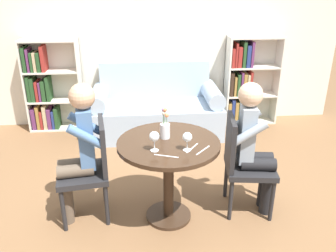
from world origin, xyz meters
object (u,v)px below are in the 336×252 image
bookshelf_left (48,89)px  person_right (255,146)px  chair_right (242,161)px  person_left (78,150)px  chair_left (91,166)px  flower_vase (165,127)px  bookshelf_right (245,83)px  wine_glass_right (187,138)px  couch (156,110)px  wine_glass_left (154,137)px

bookshelf_left → person_right: size_ratio=1.02×
chair_right → person_left: size_ratio=0.73×
chair_left → flower_vase: flower_vase is taller
bookshelf_right → chair_right: bookshelf_right is taller
bookshelf_right → flower_vase: bearing=-122.2°
chair_right → wine_glass_right: bearing=121.5°
couch → person_left: person_left is taller
couch → flower_vase: bearing=-90.7°
person_right → wine_glass_right: size_ratio=8.05×
chair_left → person_left: person_left is taller
person_right → couch: bearing=29.6°
wine_glass_left → chair_right: bearing=16.1°
chair_left → wine_glass_right: chair_left is taller
chair_left → person_left: size_ratio=0.73×
bookshelf_left → chair_left: bearing=-68.7°
chair_right → person_left: 1.42m
flower_vase → bookshelf_left: bearing=124.8°
couch → bookshelf_right: bearing=11.5°
wine_glass_left → flower_vase: flower_vase is taller
chair_left → person_left: 0.19m
chair_left → wine_glass_left: (0.54, -0.25, 0.37)m
chair_right → wine_glass_right: (-0.53, -0.24, 0.36)m
bookshelf_right → chair_right: bearing=-106.6°
bookshelf_right → chair_left: bearing=-133.6°
couch → bookshelf_left: bearing=169.8°
couch → person_right: (0.75, -1.82, 0.34)m
wine_glass_left → chair_left: bearing=155.3°
chair_right → person_left: bearing=97.0°
person_left → bookshelf_left: bearing=-168.6°
chair_right → wine_glass_left: (-0.78, -0.23, 0.37)m
chair_left → flower_vase: (0.64, -0.02, 0.35)m
chair_left → chair_right: 1.32m
chair_left → person_left: (-0.09, -0.02, 0.17)m
wine_glass_left → flower_vase: 0.25m
bookshelf_left → flower_vase: (1.43, -2.06, 0.27)m
wine_glass_left → flower_vase: size_ratio=0.60×
person_left → person_right: size_ratio=1.02×
chair_left → person_left: bearing=-84.9°
chair_right → person_left: person_left is taller
couch → wine_glass_left: couch is taller
couch → bookshelf_left: (-1.46, 0.26, 0.26)m
couch → wine_glass_right: (0.13, -2.04, 0.54)m
couch → wine_glass_right: 2.12m
person_left → wine_glass_left: bearing=62.4°
person_right → wine_glass_left: 0.92m
bookshelf_left → couch: bearing=-10.2°
bookshelf_right → wine_glass_right: (-1.15, -2.30, 0.27)m
couch → chair_left: couch is taller
bookshelf_right → chair_left: size_ratio=1.37×
bookshelf_left → flower_vase: 2.52m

